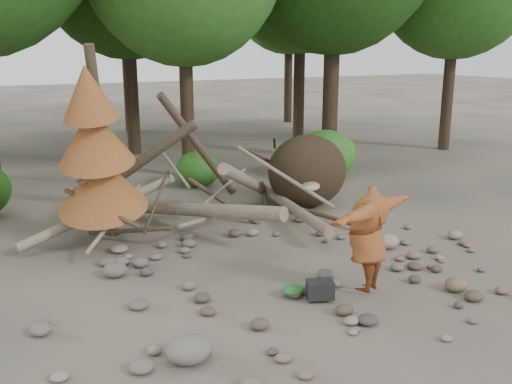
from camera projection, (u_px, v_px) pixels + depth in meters
name	position (u px, v px, depth m)	size (l,w,h in m)	color
ground	(309.00, 279.00, 10.76)	(120.00, 120.00, 0.00)	#514C44
deadfall_pile	(290.00, 175.00, 15.07)	(8.55, 5.24, 3.30)	#332619
dead_conifer	(97.00, 154.00, 11.79)	(2.06, 2.16, 4.35)	#4C3F30
bush_mid	(198.00, 169.00, 17.71)	(1.40, 1.40, 1.12)	#2C661D
bush_right	(326.00, 154.00, 18.79)	(2.00, 2.00, 1.60)	#377925
frisbee_thrower	(368.00, 238.00, 9.88)	(2.57, 1.42, 2.07)	brown
backpack	(320.00, 293.00, 9.82)	(0.46, 0.30, 0.30)	black
cloth_green	(293.00, 293.00, 9.99)	(0.42, 0.35, 0.16)	#266129
cloth_orange	(312.00, 287.00, 10.26)	(0.32, 0.27, 0.12)	#A6601C
boulder_front_left	(189.00, 349.00, 7.91)	(0.64, 0.58, 0.39)	slate
boulder_front_right	(456.00, 284.00, 10.22)	(0.43, 0.38, 0.26)	#79644B
boulder_mid_right	(387.00, 241.00, 12.37)	(0.52, 0.47, 0.31)	gray
boulder_mid_left	(115.00, 270.00, 10.84)	(0.46, 0.42, 0.28)	#635B53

